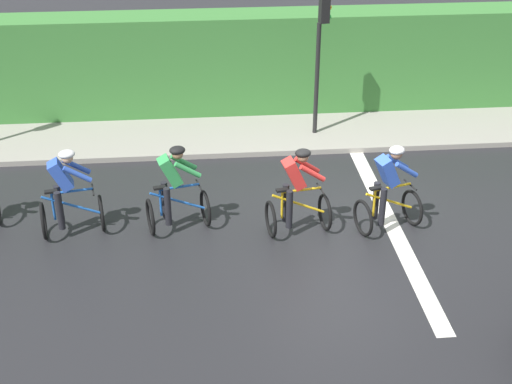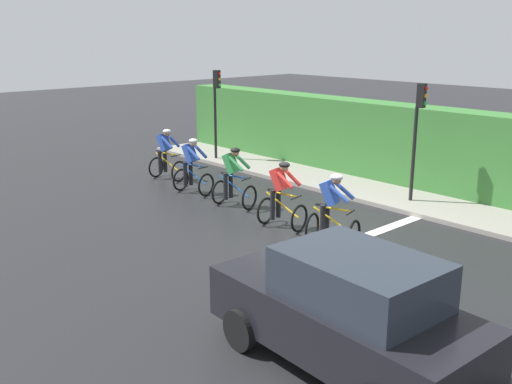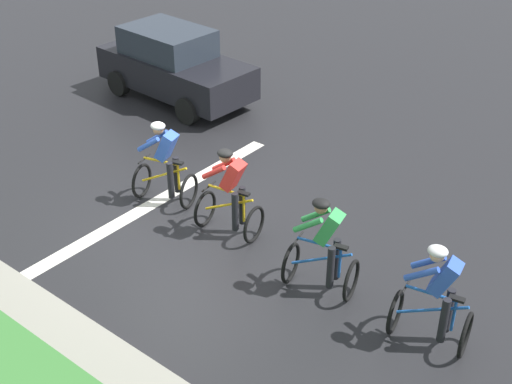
% 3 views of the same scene
% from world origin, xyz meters
% --- Properties ---
extents(ground_plane, '(80.00, 80.00, 0.00)m').
position_xyz_m(ground_plane, '(0.00, 0.00, 0.00)').
color(ground_plane, black).
extents(road_marking_stop_line, '(7.00, 0.30, 0.01)m').
position_xyz_m(road_marking_stop_line, '(0.00, -0.88, 0.00)').
color(road_marking_stop_line, silver).
rests_on(road_marking_stop_line, ground).
extents(cyclist_second, '(0.87, 1.19, 1.66)m').
position_xyz_m(cyclist_second, '(-0.13, 4.97, 0.80)').
color(cyclist_second, black).
rests_on(cyclist_second, ground).
extents(cyclist_mid, '(0.90, 1.20, 1.66)m').
position_xyz_m(cyclist_mid, '(-0.14, 3.08, 0.80)').
color(cyclist_mid, black).
rests_on(cyclist_mid, ground).
extents(cyclist_fourth, '(0.84, 1.17, 1.66)m').
position_xyz_m(cyclist_fourth, '(-0.44, 0.93, 0.80)').
color(cyclist_fourth, black).
rests_on(cyclist_fourth, ground).
extents(cyclist_trailing, '(0.95, 1.23, 1.66)m').
position_xyz_m(cyclist_trailing, '(-0.48, -0.71, 0.80)').
color(cyclist_trailing, black).
rests_on(cyclist_trailing, ground).
extents(car_black, '(2.05, 4.18, 1.76)m').
position_xyz_m(car_black, '(-4.16, -4.12, 0.87)').
color(car_black, black).
rests_on(car_black, ground).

